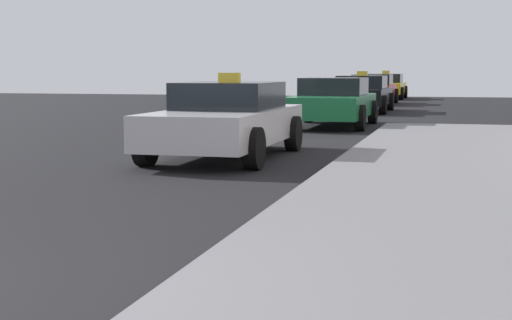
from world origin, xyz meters
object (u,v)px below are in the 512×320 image
(car_silver, at_px, (227,119))
(car_yellow, at_px, (385,86))
(car_black, at_px, (361,93))
(car_green, at_px, (333,102))
(car_red, at_px, (372,89))

(car_silver, height_order, car_yellow, same)
(car_silver, relative_size, car_black, 1.01)
(car_black, relative_size, car_yellow, 1.01)
(car_green, relative_size, car_yellow, 1.00)
(car_silver, height_order, car_black, same)
(car_green, height_order, car_red, same)
(car_black, distance_m, car_yellow, 12.70)
(car_red, xyz_separation_m, car_yellow, (-0.00, 6.19, 0.00))
(car_red, height_order, car_yellow, car_yellow)
(car_green, xyz_separation_m, car_black, (-0.15, 7.26, 0.00))
(car_green, height_order, car_yellow, car_yellow)
(car_silver, distance_m, car_black, 14.95)
(car_red, bearing_deg, car_green, 92.07)
(car_red, bearing_deg, car_black, 93.01)
(car_black, bearing_deg, car_green, 91.22)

